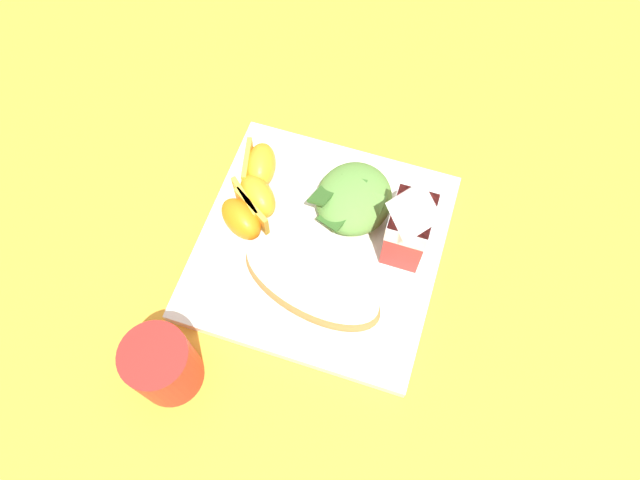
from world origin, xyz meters
TOP-DOWN VIEW (x-y plane):
  - ground at (0.00, 0.00)m, footprint 3.00×3.00m
  - white_plate at (0.00, 0.00)m, footprint 0.28×0.28m
  - cheesy_pizza_bread at (0.06, 0.01)m, footprint 0.12×0.18m
  - green_salad_pile at (-0.06, 0.02)m, footprint 0.10×0.09m
  - milk_carton at (-0.03, 0.09)m, footprint 0.06×0.04m
  - orange_wedge_front at (-0.07, -0.10)m, footprint 0.07×0.05m
  - orange_wedge_middle at (-0.03, -0.09)m, footprint 0.07×0.07m
  - orange_wedge_rear at (0.01, -0.09)m, footprint 0.06×0.07m
  - drinking_red_cup at (0.19, -0.11)m, footprint 0.07×0.07m

SIDE VIEW (x-z plane):
  - ground at x=0.00m, z-range 0.00..0.00m
  - white_plate at x=0.00m, z-range 0.00..0.02m
  - cheesy_pizza_bread at x=0.06m, z-range 0.02..0.05m
  - orange_wedge_front at x=-0.07m, z-range 0.02..0.06m
  - orange_wedge_middle at x=-0.03m, z-range 0.02..0.06m
  - orange_wedge_rear at x=0.01m, z-range 0.02..0.06m
  - green_salad_pile at x=-0.06m, z-range 0.01..0.06m
  - drinking_red_cup at x=0.19m, z-range 0.00..0.09m
  - milk_carton at x=-0.03m, z-range 0.02..0.13m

